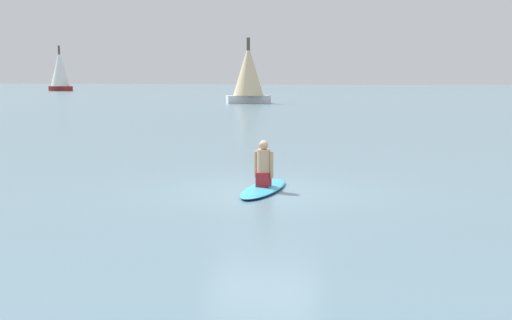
{
  "coord_description": "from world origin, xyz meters",
  "views": [
    {
      "loc": [
        -13.24,
        -2.54,
        2.6
      ],
      "look_at": [
        0.59,
        0.28,
        0.65
      ],
      "focal_mm": 42.34,
      "sensor_mm": 36.0,
      "label": 1
    }
  ],
  "objects_px": {
    "surfboard": "(264,188)",
    "sailboat_near_left": "(60,70)",
    "sailboat_center_horizon": "(248,73)",
    "person_paddler": "(264,166)"
  },
  "relations": [
    {
      "from": "person_paddler",
      "to": "sailboat_near_left",
      "type": "xyz_separation_m",
      "value": [
        90.83,
        56.15,
        3.33
      ]
    },
    {
      "from": "surfboard",
      "to": "sailboat_center_horizon",
      "type": "distance_m",
      "value": 46.49
    },
    {
      "from": "surfboard",
      "to": "person_paddler",
      "type": "relative_size",
      "value": 2.49
    },
    {
      "from": "surfboard",
      "to": "sailboat_center_horizon",
      "type": "xyz_separation_m",
      "value": [
        45.26,
        10.18,
        2.96
      ]
    },
    {
      "from": "surfboard",
      "to": "sailboat_center_horizon",
      "type": "height_order",
      "value": "sailboat_center_horizon"
    },
    {
      "from": "surfboard",
      "to": "sailboat_center_horizon",
      "type": "bearing_deg",
      "value": 18.43
    },
    {
      "from": "surfboard",
      "to": "sailboat_near_left",
      "type": "distance_m",
      "value": 106.85
    },
    {
      "from": "surfboard",
      "to": "sailboat_near_left",
      "type": "height_order",
      "value": "sailboat_near_left"
    },
    {
      "from": "person_paddler",
      "to": "sailboat_near_left",
      "type": "relative_size",
      "value": 0.13
    },
    {
      "from": "sailboat_center_horizon",
      "to": "person_paddler",
      "type": "bearing_deg",
      "value": -102.0
    }
  ]
}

